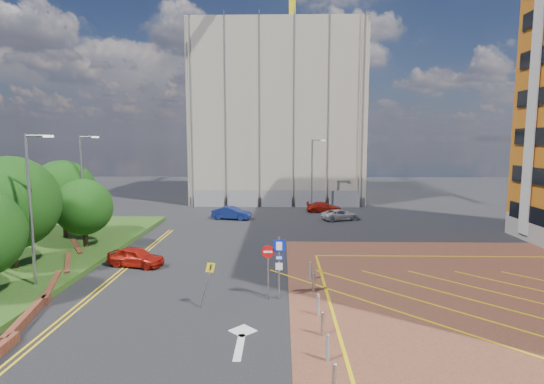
{
  "coord_description": "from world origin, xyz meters",
  "views": [
    {
      "loc": [
        0.63,
        -19.52,
        8.02
      ],
      "look_at": [
        0.11,
        2.74,
        5.22
      ],
      "focal_mm": 28.0,
      "sensor_mm": 36.0,
      "label": 1
    }
  ],
  "objects_px": {
    "car_red_left": "(136,257)",
    "car_silver_back": "(340,215)",
    "lamp_back": "(313,172)",
    "lamp_left_far": "(83,184)",
    "sign_cluster": "(275,261)",
    "tree_b": "(11,203)",
    "car_red_back": "(324,207)",
    "lamp_left_near": "(32,204)",
    "warning_sign": "(208,279)",
    "tree_d": "(63,192)",
    "tree_c": "(84,207)",
    "car_blue_back": "(232,213)"
  },
  "relations": [
    {
      "from": "sign_cluster",
      "to": "tree_b",
      "type": "bearing_deg",
      "value": 165.74
    },
    {
      "from": "warning_sign",
      "to": "car_red_left",
      "type": "bearing_deg",
      "value": 131.07
    },
    {
      "from": "car_silver_back",
      "to": "sign_cluster",
      "type": "bearing_deg",
      "value": 144.28
    },
    {
      "from": "lamp_left_far",
      "to": "tree_c",
      "type": "bearing_deg",
      "value": -65.29
    },
    {
      "from": "lamp_left_far",
      "to": "car_silver_back",
      "type": "distance_m",
      "value": 23.54
    },
    {
      "from": "tree_b",
      "to": "lamp_left_near",
      "type": "height_order",
      "value": "lamp_left_near"
    },
    {
      "from": "lamp_back",
      "to": "tree_c",
      "type": "bearing_deg",
      "value": -134.32
    },
    {
      "from": "lamp_left_far",
      "to": "sign_cluster",
      "type": "xyz_separation_m",
      "value": [
        14.72,
        -11.02,
        -2.71
      ]
    },
    {
      "from": "car_red_back",
      "to": "warning_sign",
      "type": "bearing_deg",
      "value": 168.58
    },
    {
      "from": "car_red_left",
      "to": "lamp_back",
      "type": "bearing_deg",
      "value": -15.99
    },
    {
      "from": "car_red_left",
      "to": "tree_c",
      "type": "bearing_deg",
      "value": 67.59
    },
    {
      "from": "warning_sign",
      "to": "tree_d",
      "type": "bearing_deg",
      "value": 135.85
    },
    {
      "from": "warning_sign",
      "to": "lamp_left_near",
      "type": "bearing_deg",
      "value": 166.85
    },
    {
      "from": "warning_sign",
      "to": "tree_b",
      "type": "bearing_deg",
      "value": 157.5
    },
    {
      "from": "sign_cluster",
      "to": "tree_d",
      "type": "bearing_deg",
      "value": 144.42
    },
    {
      "from": "car_red_left",
      "to": "car_silver_back",
      "type": "xyz_separation_m",
      "value": [
        15.04,
        15.73,
        -0.08
      ]
    },
    {
      "from": "tree_d",
      "to": "lamp_left_far",
      "type": "xyz_separation_m",
      "value": [
        2.08,
        -1.0,
        0.79
      ]
    },
    {
      "from": "warning_sign",
      "to": "car_red_left",
      "type": "relative_size",
      "value": 0.63
    },
    {
      "from": "lamp_left_near",
      "to": "sign_cluster",
      "type": "height_order",
      "value": "lamp_left_near"
    },
    {
      "from": "tree_b",
      "to": "lamp_back",
      "type": "relative_size",
      "value": 0.84
    },
    {
      "from": "tree_b",
      "to": "lamp_left_near",
      "type": "xyz_separation_m",
      "value": [
        3.08,
        -3.0,
        0.42
      ]
    },
    {
      "from": "tree_c",
      "to": "lamp_back",
      "type": "height_order",
      "value": "lamp_back"
    },
    {
      "from": "lamp_back",
      "to": "car_silver_back",
      "type": "bearing_deg",
      "value": -68.23
    },
    {
      "from": "lamp_left_near",
      "to": "car_red_left",
      "type": "xyz_separation_m",
      "value": [
        3.83,
        4.34,
        -4.05
      ]
    },
    {
      "from": "tree_b",
      "to": "car_red_back",
      "type": "distance_m",
      "value": 30.18
    },
    {
      "from": "tree_d",
      "to": "lamp_left_near",
      "type": "bearing_deg",
      "value": -69.65
    },
    {
      "from": "car_silver_back",
      "to": "tree_b",
      "type": "bearing_deg",
      "value": 108.41
    },
    {
      "from": "tree_d",
      "to": "car_red_back",
      "type": "xyz_separation_m",
      "value": [
        21.76,
        13.59,
        -3.31
      ]
    },
    {
      "from": "sign_cluster",
      "to": "car_blue_back",
      "type": "bearing_deg",
      "value": 102.49
    },
    {
      "from": "tree_c",
      "to": "lamp_left_near",
      "type": "relative_size",
      "value": 0.61
    },
    {
      "from": "tree_d",
      "to": "car_silver_back",
      "type": "distance_m",
      "value": 24.9
    },
    {
      "from": "tree_d",
      "to": "car_silver_back",
      "type": "xyz_separation_m",
      "value": [
        22.95,
        9.07,
        -3.34
      ]
    },
    {
      "from": "tree_c",
      "to": "car_silver_back",
      "type": "xyz_separation_m",
      "value": [
        19.95,
        12.07,
        -2.66
      ]
    },
    {
      "from": "lamp_back",
      "to": "warning_sign",
      "type": "relative_size",
      "value": 3.56
    },
    {
      "from": "sign_cluster",
      "to": "car_silver_back",
      "type": "height_order",
      "value": "sign_cluster"
    },
    {
      "from": "tree_d",
      "to": "car_blue_back",
      "type": "xyz_separation_m",
      "value": [
        12.09,
        9.22,
        -3.23
      ]
    },
    {
      "from": "car_red_left",
      "to": "car_red_back",
      "type": "relative_size",
      "value": 0.93
    },
    {
      "from": "tree_c",
      "to": "tree_d",
      "type": "relative_size",
      "value": 0.81
    },
    {
      "from": "tree_c",
      "to": "lamp_left_near",
      "type": "bearing_deg",
      "value": -82.31
    },
    {
      "from": "tree_d",
      "to": "car_red_back",
      "type": "relative_size",
      "value": 1.58
    },
    {
      "from": "tree_b",
      "to": "car_silver_back",
      "type": "height_order",
      "value": "tree_b"
    },
    {
      "from": "sign_cluster",
      "to": "car_red_back",
      "type": "height_order",
      "value": "sign_cluster"
    },
    {
      "from": "lamp_left_far",
      "to": "car_red_left",
      "type": "relative_size",
      "value": 2.23
    },
    {
      "from": "tree_c",
      "to": "lamp_left_far",
      "type": "xyz_separation_m",
      "value": [
        -0.92,
        2.0,
        1.47
      ]
    },
    {
      "from": "car_red_left",
      "to": "car_blue_back",
      "type": "bearing_deg",
      "value": -0.43
    },
    {
      "from": "tree_b",
      "to": "car_red_back",
      "type": "height_order",
      "value": "tree_b"
    },
    {
      "from": "lamp_left_near",
      "to": "car_red_back",
      "type": "relative_size",
      "value": 2.08
    },
    {
      "from": "tree_c",
      "to": "tree_d",
      "type": "distance_m",
      "value": 4.3
    },
    {
      "from": "tree_c",
      "to": "lamp_back",
      "type": "relative_size",
      "value": 0.61
    },
    {
      "from": "sign_cluster",
      "to": "lamp_back",
      "type": "bearing_deg",
      "value": 82.03
    }
  ]
}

